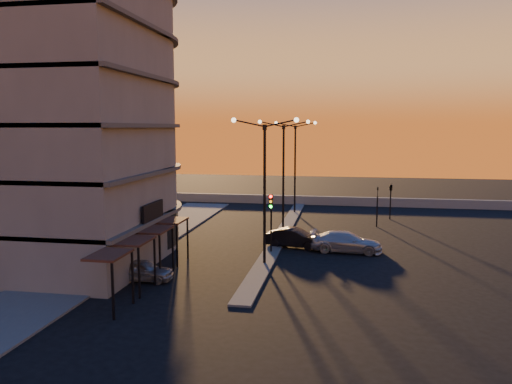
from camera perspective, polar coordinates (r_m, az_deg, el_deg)
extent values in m
plane|color=black|center=(32.94, 0.97, -8.26)|extent=(120.00, 120.00, 0.00)
cube|color=#4D4D4B|center=(39.57, -13.35, -5.70)|extent=(5.00, 40.00, 0.12)
cube|color=#4D4D4B|center=(42.55, 3.10, -4.59)|extent=(1.20, 36.00, 0.12)
cube|color=slate|center=(58.01, 6.98, -0.97)|extent=(44.00, 0.50, 1.00)
cylinder|color=#68635C|center=(38.52, -20.03, 12.34)|extent=(14.00, 14.00, 25.00)
cube|color=#68635C|center=(34.28, -24.30, 12.80)|extent=(14.00, 10.00, 25.00)
cylinder|color=black|center=(39.04, -19.32, -3.79)|extent=(14.16, 14.16, 2.40)
cube|color=black|center=(32.04, -11.70, -2.26)|extent=(0.15, 3.20, 1.20)
cylinder|color=black|center=(32.02, 0.99, -0.48)|extent=(0.18, 0.18, 9.00)
cube|color=black|center=(31.72, 1.00, 7.42)|extent=(0.25, 0.25, 0.35)
sphere|color=#FFE5B2|center=(32.09, -2.56, 8.21)|extent=(0.32, 0.32, 0.32)
sphere|color=#FFE5B2|center=(31.47, 4.64, 8.21)|extent=(0.32, 0.32, 0.32)
cylinder|color=black|center=(41.85, 3.14, 1.37)|extent=(0.18, 0.18, 9.00)
cube|color=black|center=(41.62, 3.19, 7.40)|extent=(0.25, 0.25, 0.35)
sphere|color=#FFE5B2|center=(41.91, 0.45, 8.03)|extent=(0.32, 0.32, 0.32)
sphere|color=#FFE5B2|center=(41.43, 5.96, 8.00)|extent=(0.32, 0.32, 0.32)
cylinder|color=black|center=(51.75, 4.48, 2.51)|extent=(0.18, 0.18, 9.00)
cube|color=black|center=(51.56, 4.53, 7.39)|extent=(0.25, 0.25, 0.35)
sphere|color=#FFE5B2|center=(51.80, 2.31, 7.91)|extent=(0.32, 0.32, 0.32)
sphere|color=#FFE5B2|center=(51.41, 6.77, 7.86)|extent=(0.32, 0.32, 0.32)
cylinder|color=black|center=(35.44, 1.74, -4.47)|extent=(0.12, 0.12, 3.20)
cube|color=black|center=(34.89, 1.71, -1.08)|extent=(0.28, 0.16, 1.00)
sphere|color=#FF0C05|center=(34.74, 1.69, -0.53)|extent=(0.20, 0.20, 0.20)
sphere|color=orange|center=(34.79, 1.69, -1.10)|extent=(0.20, 0.20, 0.20)
sphere|color=#0CFF26|center=(34.84, 1.69, -1.67)|extent=(0.20, 0.20, 0.20)
cylinder|color=black|center=(46.04, 13.67, -2.17)|extent=(0.12, 0.12, 2.80)
imported|color=black|center=(45.78, 13.73, 0.05)|extent=(0.13, 0.16, 0.80)
cylinder|color=black|center=(50.09, 15.10, -1.46)|extent=(0.12, 0.12, 2.80)
imported|color=black|center=(49.85, 15.17, 0.59)|extent=(0.42, 1.99, 0.80)
imported|color=#96999D|center=(30.15, -12.92, -8.70)|extent=(3.74, 1.63, 1.25)
imported|color=black|center=(37.38, 4.46, -5.26)|extent=(4.53, 2.36, 1.42)
imported|color=#ADB1B5|center=(36.51, 10.28, -5.62)|extent=(5.19, 2.31, 1.48)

